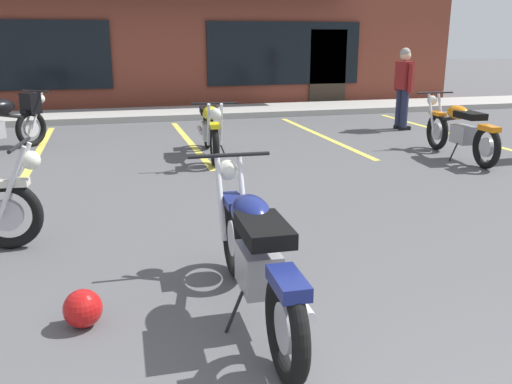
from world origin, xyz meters
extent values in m
plane|color=#515154|center=(0.00, 4.09, 0.00)|extent=(80.00, 80.00, 0.00)
cube|color=#A8A59E|center=(0.00, 12.75, 0.07)|extent=(22.00, 1.80, 0.14)
cube|color=brown|center=(0.00, 16.92, 1.98)|extent=(17.24, 5.70, 3.97)
cube|color=black|center=(-3.45, 14.03, 1.45)|extent=(4.41, 0.06, 1.70)
cube|color=black|center=(3.45, 14.03, 1.45)|extent=(4.41, 0.06, 1.70)
cube|color=#33281E|center=(4.74, 14.03, 1.05)|extent=(1.10, 0.06, 2.10)
cube|color=#DBCC4C|center=(-2.62, 9.15, 0.00)|extent=(0.12, 4.80, 0.01)
cube|color=#DBCC4C|center=(0.00, 9.15, 0.00)|extent=(0.12, 4.80, 0.01)
cube|color=#DBCC4C|center=(2.62, 9.15, 0.00)|extent=(0.12, 4.80, 0.01)
cube|color=#DBCC4C|center=(5.23, 9.15, 0.00)|extent=(0.12, 4.80, 0.01)
torus|color=black|center=(-0.57, 1.71, 0.32)|extent=(0.12, 0.64, 0.64)
cylinder|color=#B7B7BC|center=(-0.57, 1.71, 0.32)|extent=(0.07, 0.29, 0.29)
torus|color=black|center=(-0.53, 3.15, 0.32)|extent=(0.12, 0.64, 0.64)
cylinder|color=#B7B7BC|center=(-0.53, 3.15, 0.32)|extent=(0.07, 0.29, 0.29)
cylinder|color=silver|center=(-0.62, 3.25, 0.64)|extent=(0.05, 0.33, 0.66)
cylinder|color=silver|center=(-0.44, 3.24, 0.64)|extent=(0.05, 0.33, 0.66)
cylinder|color=black|center=(-0.52, 3.32, 0.96)|extent=(0.66, 0.05, 0.03)
sphere|color=silver|center=(-0.52, 3.40, 0.82)|extent=(0.17, 0.17, 0.17)
cube|color=navy|center=(-0.53, 3.19, 0.62)|extent=(0.15, 0.36, 0.06)
cube|color=#9E9EA3|center=(-0.55, 2.35, 0.40)|extent=(0.25, 0.41, 0.28)
cylinder|color=silver|center=(-0.42, 1.97, 0.36)|extent=(0.09, 0.55, 0.07)
cylinder|color=black|center=(-0.55, 2.55, 0.64)|extent=(0.09, 0.94, 0.26)
ellipsoid|color=navy|center=(-0.54, 2.57, 0.72)|extent=(0.27, 0.49, 0.22)
cube|color=black|center=(-0.55, 2.21, 0.72)|extent=(0.29, 0.53, 0.10)
cube|color=navy|center=(-0.57, 1.69, 0.60)|extent=(0.17, 0.36, 0.08)
cylinder|color=black|center=(-0.73, 2.28, 0.14)|extent=(0.14, 0.03, 0.29)
torus|color=black|center=(-2.76, 9.44, 0.32)|extent=(0.51, 0.53, 0.64)
cylinder|color=#B7B7BC|center=(-2.76, 9.44, 0.32)|extent=(0.24, 0.25, 0.29)
cylinder|color=silver|center=(-2.76, 9.57, 0.64)|extent=(0.26, 0.27, 0.66)
cylinder|color=silver|center=(-2.63, 9.45, 0.64)|extent=(0.26, 0.27, 0.66)
cylinder|color=black|center=(-2.64, 9.57, 0.96)|extent=(0.50, 0.48, 0.03)
sphere|color=silver|center=(-2.58, 9.63, 0.82)|extent=(0.24, 0.24, 0.17)
cube|color=black|center=(-2.73, 9.47, 0.62)|extent=(0.35, 0.36, 0.06)
ellipsoid|color=black|center=(-3.14, 9.03, 0.76)|extent=(0.58, 0.58, 0.26)
cube|color=black|center=(-2.72, 9.47, 0.76)|extent=(0.37, 0.37, 0.36)
torus|color=black|center=(3.89, 5.86, 0.32)|extent=(0.15, 0.65, 0.64)
cylinder|color=#B7B7BC|center=(3.89, 5.86, 0.32)|extent=(0.08, 0.29, 0.29)
torus|color=black|center=(4.00, 7.30, 0.32)|extent=(0.15, 0.65, 0.64)
cylinder|color=#B7B7BC|center=(4.00, 7.30, 0.32)|extent=(0.08, 0.29, 0.29)
cylinder|color=silver|center=(3.92, 7.40, 0.64)|extent=(0.07, 0.33, 0.66)
cylinder|color=silver|center=(4.10, 7.39, 0.64)|extent=(0.07, 0.33, 0.66)
cylinder|color=black|center=(4.02, 7.48, 0.96)|extent=(0.66, 0.08, 0.03)
sphere|color=silver|center=(4.02, 7.56, 0.82)|extent=(0.18, 0.18, 0.17)
cube|color=orange|center=(4.01, 7.34, 0.62)|extent=(0.17, 0.37, 0.06)
cube|color=#9E9EA3|center=(3.94, 6.50, 0.40)|extent=(0.27, 0.42, 0.28)
cylinder|color=silver|center=(4.05, 6.12, 0.36)|extent=(0.11, 0.55, 0.07)
cylinder|color=black|center=(3.96, 6.70, 0.64)|extent=(0.13, 0.94, 0.26)
ellipsoid|color=orange|center=(3.96, 6.72, 0.72)|extent=(0.30, 0.50, 0.22)
cube|color=black|center=(3.93, 6.36, 0.72)|extent=(0.32, 0.54, 0.10)
cube|color=orange|center=(3.89, 5.84, 0.60)|extent=(0.19, 0.37, 0.08)
cylinder|color=black|center=(3.76, 6.44, 0.14)|extent=(0.14, 0.03, 0.29)
torus|color=black|center=(-2.38, 4.26, 0.32)|extent=(0.65, 0.17, 0.64)
cylinder|color=#B7B7BC|center=(-2.38, 4.26, 0.32)|extent=(0.29, 0.09, 0.29)
cylinder|color=silver|center=(-2.27, 4.34, 0.64)|extent=(0.33, 0.08, 0.66)
cylinder|color=silver|center=(-2.29, 4.16, 0.64)|extent=(0.33, 0.08, 0.66)
cylinder|color=black|center=(-2.20, 4.24, 0.96)|extent=(0.11, 0.66, 0.03)
sphere|color=silver|center=(-2.12, 4.23, 0.82)|extent=(0.19, 0.19, 0.17)
cube|color=beige|center=(-2.34, 4.25, 0.62)|extent=(0.37, 0.18, 0.06)
torus|color=black|center=(0.22, 8.50, 0.32)|extent=(0.17, 0.65, 0.64)
cylinder|color=#B7B7BC|center=(0.22, 8.50, 0.32)|extent=(0.09, 0.29, 0.29)
torus|color=black|center=(0.08, 7.07, 0.32)|extent=(0.17, 0.65, 0.64)
cylinder|color=#B7B7BC|center=(0.08, 7.07, 0.32)|extent=(0.09, 0.29, 0.29)
cylinder|color=silver|center=(0.15, 6.96, 0.64)|extent=(0.08, 0.33, 0.66)
cylinder|color=silver|center=(-0.02, 6.98, 0.64)|extent=(0.08, 0.33, 0.66)
cylinder|color=black|center=(0.06, 6.89, 0.96)|extent=(0.66, 0.10, 0.03)
sphere|color=silver|center=(0.05, 6.81, 0.82)|extent=(0.19, 0.19, 0.17)
cube|color=yellow|center=(0.07, 7.03, 0.62)|extent=(0.18, 0.37, 0.06)
cube|color=#9E9EA3|center=(0.16, 7.87, 0.40)|extent=(0.28, 0.42, 0.28)
cylinder|color=silver|center=(0.06, 8.25, 0.36)|extent=(0.13, 0.55, 0.07)
cylinder|color=black|center=(0.14, 7.67, 0.64)|extent=(0.16, 0.94, 0.26)
ellipsoid|color=yellow|center=(0.14, 7.65, 0.72)|extent=(0.31, 0.50, 0.22)
cube|color=black|center=(0.17, 8.00, 0.72)|extent=(0.33, 0.55, 0.10)
cube|color=yellow|center=(0.23, 8.52, 0.60)|extent=(0.20, 0.37, 0.08)
cylinder|color=black|center=(0.34, 7.92, 0.14)|extent=(0.14, 0.04, 0.29)
cube|color=black|center=(4.56, 9.52, 0.04)|extent=(0.24, 0.11, 0.08)
cube|color=black|center=(4.57, 9.32, 0.04)|extent=(0.24, 0.11, 0.08)
cylinder|color=#232842|center=(4.52, 9.52, 0.46)|extent=(0.15, 0.15, 0.80)
cylinder|color=#232842|center=(4.53, 9.32, 0.46)|extent=(0.15, 0.15, 0.80)
cube|color=maroon|center=(4.52, 9.42, 1.12)|extent=(0.23, 0.39, 0.56)
cylinder|color=maroon|center=(4.52, 9.67, 1.08)|extent=(0.10, 0.10, 0.58)
cylinder|color=maroon|center=(4.53, 9.17, 1.08)|extent=(0.10, 0.10, 0.58)
sphere|color=beige|center=(4.52, 9.42, 1.52)|extent=(0.23, 0.23, 0.22)
sphere|color=gray|center=(4.51, 9.42, 1.57)|extent=(0.22, 0.22, 0.21)
sphere|color=#B71414|center=(-1.69, 2.61, 0.13)|extent=(0.26, 0.26, 0.26)
cube|color=black|center=(-1.69, 2.72, 0.12)|extent=(0.18, 0.03, 0.09)
camera|label=1|loc=(-1.44, -0.85, 1.86)|focal=38.31mm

